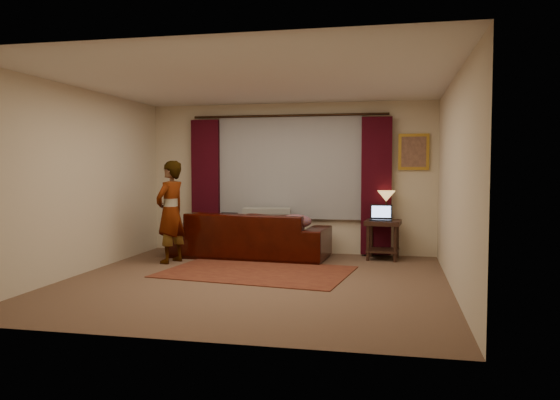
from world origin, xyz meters
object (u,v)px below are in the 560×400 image
(tiffany_lamp, at_px, (386,205))
(laptop_table, at_px, (381,213))
(end_table, at_px, (383,240))
(laptop_sofa, at_px, (227,220))
(person, at_px, (171,212))
(sofa, at_px, (250,226))

(tiffany_lamp, xyz_separation_m, laptop_table, (-0.08, -0.23, -0.11))
(end_table, xyz_separation_m, laptop_table, (-0.03, -0.07, 0.45))
(laptop_sofa, distance_m, person, 0.98)
(laptop_sofa, bearing_deg, end_table, 10.71)
(laptop_sofa, distance_m, laptop_table, 2.52)
(laptop_sofa, height_order, person, person)
(laptop_table, bearing_deg, end_table, 65.92)
(laptop_sofa, xyz_separation_m, laptop_table, (2.51, 0.25, 0.14))
(end_table, relative_size, laptop_table, 1.69)
(end_table, relative_size, tiffany_lamp, 1.35)
(laptop_table, bearing_deg, person, -164.21)
(end_table, distance_m, person, 3.43)
(laptop_sofa, distance_m, end_table, 2.58)
(tiffany_lamp, bearing_deg, sofa, -170.36)
(tiffany_lamp, height_order, person, person)
(tiffany_lamp, relative_size, laptop_table, 1.25)
(laptop_sofa, distance_m, tiffany_lamp, 2.64)
(tiffany_lamp, bearing_deg, person, -160.81)
(sofa, xyz_separation_m, person, (-1.08, -0.77, 0.28))
(laptop_sofa, relative_size, tiffany_lamp, 0.68)
(laptop_table, bearing_deg, laptop_sofa, -174.27)
(person, bearing_deg, tiffany_lamp, 126.14)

